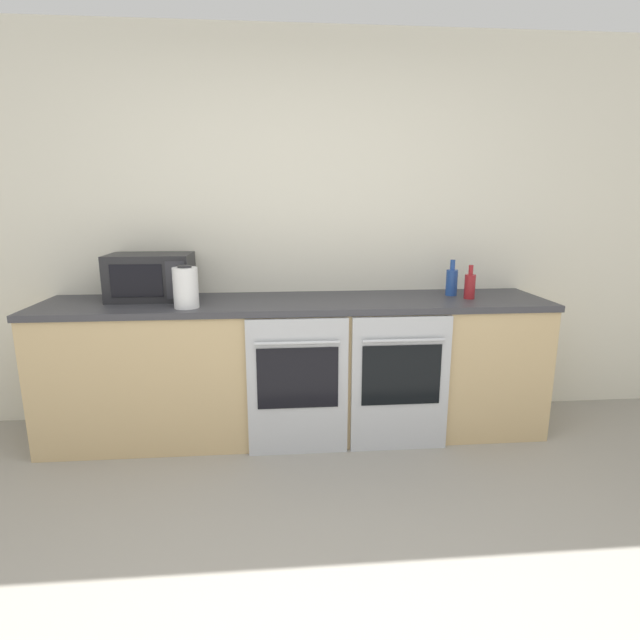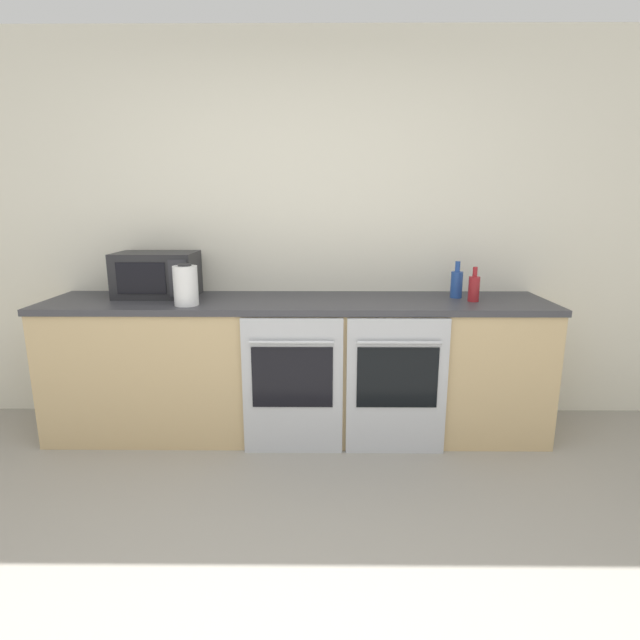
{
  "view_description": "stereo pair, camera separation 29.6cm",
  "coord_description": "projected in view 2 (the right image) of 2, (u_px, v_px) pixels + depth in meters",
  "views": [
    {
      "loc": [
        -0.12,
        -1.32,
        1.5
      ],
      "look_at": [
        0.15,
        1.81,
        0.76
      ],
      "focal_mm": 28.0,
      "sensor_mm": 36.0,
      "label": 1
    },
    {
      "loc": [
        0.17,
        -1.33,
        1.5
      ],
      "look_at": [
        0.15,
        1.81,
        0.76
      ],
      "focal_mm": 28.0,
      "sensor_mm": 36.0,
      "label": 2
    }
  ],
  "objects": [
    {
      "name": "kettle",
      "position": [
        186.0,
        285.0,
        3.0
      ],
      "size": [
        0.15,
        0.15,
        0.25
      ],
      "color": "white",
      "rests_on": "counter_back"
    },
    {
      "name": "bottle_blue",
      "position": [
        457.0,
        283.0,
        3.25
      ],
      "size": [
        0.08,
        0.08,
        0.24
      ],
      "color": "#234793",
      "rests_on": "counter_back"
    },
    {
      "name": "bottle_red",
      "position": [
        474.0,
        288.0,
        3.13
      ],
      "size": [
        0.07,
        0.07,
        0.22
      ],
      "color": "maroon",
      "rests_on": "counter_back"
    },
    {
      "name": "oven_right",
      "position": [
        397.0,
        386.0,
        2.98
      ],
      "size": [
        0.6,
        0.06,
        0.85
      ],
      "color": "#B7BABF",
      "rests_on": "ground_plane"
    },
    {
      "name": "oven_left",
      "position": [
        293.0,
        386.0,
        2.98
      ],
      "size": [
        0.6,
        0.06,
        0.85
      ],
      "color": "#B7BABF",
      "rests_on": "ground_plane"
    },
    {
      "name": "counter_back",
      "position": [
        297.0,
        366.0,
        3.31
      ],
      "size": [
        3.22,
        0.66,
        0.9
      ],
      "color": "tan",
      "rests_on": "ground_plane"
    },
    {
      "name": "microwave",
      "position": [
        157.0,
        274.0,
        3.29
      ],
      "size": [
        0.52,
        0.34,
        0.29
      ],
      "color": "#232326",
      "rests_on": "counter_back"
    },
    {
      "name": "wall_back",
      "position": [
        299.0,
        233.0,
        3.45
      ],
      "size": [
        10.0,
        0.06,
        2.6
      ],
      "color": "silver",
      "rests_on": "ground_plane"
    }
  ]
}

